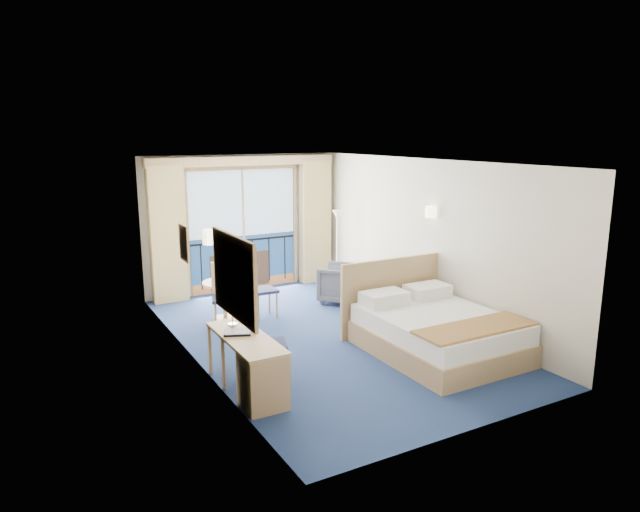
{
  "coord_description": "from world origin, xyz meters",
  "views": [
    {
      "loc": [
        -4.12,
        -7.32,
        3.12
      ],
      "look_at": [
        0.07,
        0.2,
        1.25
      ],
      "focal_mm": 32.0,
      "sensor_mm": 36.0,
      "label": 1
    }
  ],
  "objects_px": {
    "bed": "(435,330)",
    "table_chair_a": "(259,286)",
    "desk_chair": "(263,339)",
    "armchair": "(341,283)",
    "desk": "(259,373)",
    "round_table": "(224,291)",
    "table_chair_b": "(226,291)",
    "nightstand": "(407,301)",
    "floor_lamp": "(337,230)"
  },
  "relations": [
    {
      "from": "desk",
      "to": "table_chair_a",
      "type": "xyz_separation_m",
      "value": [
        1.27,
        2.96,
        0.16
      ]
    },
    {
      "from": "armchair",
      "to": "desk_chair",
      "type": "relative_size",
      "value": 0.81
    },
    {
      "from": "bed",
      "to": "table_chair_a",
      "type": "bearing_deg",
      "value": 120.38
    },
    {
      "from": "bed",
      "to": "table_chair_b",
      "type": "height_order",
      "value": "bed"
    },
    {
      "from": "nightstand",
      "to": "table_chair_b",
      "type": "bearing_deg",
      "value": 160.74
    },
    {
      "from": "nightstand",
      "to": "desk",
      "type": "bearing_deg",
      "value": -153.4
    },
    {
      "from": "armchair",
      "to": "floor_lamp",
      "type": "height_order",
      "value": "floor_lamp"
    },
    {
      "from": "bed",
      "to": "table_chair_a",
      "type": "distance_m",
      "value": 3.14
    },
    {
      "from": "desk_chair",
      "to": "table_chair_b",
      "type": "bearing_deg",
      "value": 10.55
    },
    {
      "from": "bed",
      "to": "armchair",
      "type": "xyz_separation_m",
      "value": [
        0.12,
        2.8,
        0.02
      ]
    },
    {
      "from": "bed",
      "to": "desk",
      "type": "distance_m",
      "value": 2.86
    },
    {
      "from": "bed",
      "to": "desk_chair",
      "type": "height_order",
      "value": "bed"
    },
    {
      "from": "armchair",
      "to": "table_chair_b",
      "type": "height_order",
      "value": "table_chair_b"
    },
    {
      "from": "bed",
      "to": "desk_chair",
      "type": "xyz_separation_m",
      "value": [
        -2.53,
        0.34,
        0.21
      ]
    },
    {
      "from": "round_table",
      "to": "bed",
      "type": "bearing_deg",
      "value": -53.72
    },
    {
      "from": "nightstand",
      "to": "floor_lamp",
      "type": "height_order",
      "value": "floor_lamp"
    },
    {
      "from": "table_chair_b",
      "to": "bed",
      "type": "bearing_deg",
      "value": -29.85
    },
    {
      "from": "armchair",
      "to": "bed",
      "type": "bearing_deg",
      "value": 43.78
    },
    {
      "from": "table_chair_a",
      "to": "desk",
      "type": "bearing_deg",
      "value": 158.95
    },
    {
      "from": "desk",
      "to": "nightstand",
      "type": "bearing_deg",
      "value": 26.6
    },
    {
      "from": "round_table",
      "to": "desk_chair",
      "type": "bearing_deg",
      "value": -98.95
    },
    {
      "from": "nightstand",
      "to": "table_chair_b",
      "type": "distance_m",
      "value": 3.08
    },
    {
      "from": "desk",
      "to": "bed",
      "type": "bearing_deg",
      "value": 5.23
    },
    {
      "from": "bed",
      "to": "nightstand",
      "type": "bearing_deg",
      "value": 66.46
    },
    {
      "from": "armchair",
      "to": "table_chair_b",
      "type": "relative_size",
      "value": 0.73
    },
    {
      "from": "desk",
      "to": "desk_chair",
      "type": "height_order",
      "value": "desk_chair"
    },
    {
      "from": "bed",
      "to": "round_table",
      "type": "distance_m",
      "value": 3.6
    },
    {
      "from": "desk_chair",
      "to": "table_chair_a",
      "type": "distance_m",
      "value": 2.54
    },
    {
      "from": "bed",
      "to": "desk",
      "type": "bearing_deg",
      "value": -174.77
    },
    {
      "from": "desk_chair",
      "to": "table_chair_a",
      "type": "height_order",
      "value": "table_chair_a"
    },
    {
      "from": "floor_lamp",
      "to": "bed",
      "type": "bearing_deg",
      "value": -98.31
    },
    {
      "from": "desk",
      "to": "round_table",
      "type": "xyz_separation_m",
      "value": [
        0.72,
        3.16,
        0.11
      ]
    },
    {
      "from": "bed",
      "to": "desk",
      "type": "height_order",
      "value": "bed"
    },
    {
      "from": "round_table",
      "to": "table_chair_a",
      "type": "bearing_deg",
      "value": -20.22
    },
    {
      "from": "bed",
      "to": "desk_chair",
      "type": "distance_m",
      "value": 2.57
    },
    {
      "from": "floor_lamp",
      "to": "round_table",
      "type": "height_order",
      "value": "floor_lamp"
    },
    {
      "from": "bed",
      "to": "armchair",
      "type": "relative_size",
      "value": 2.88
    },
    {
      "from": "floor_lamp",
      "to": "table_chair_b",
      "type": "height_order",
      "value": "floor_lamp"
    },
    {
      "from": "desk_chair",
      "to": "table_chair_a",
      "type": "bearing_deg",
      "value": -3.73
    },
    {
      "from": "bed",
      "to": "table_chair_b",
      "type": "distance_m",
      "value": 3.37
    },
    {
      "from": "floor_lamp",
      "to": "desk",
      "type": "distance_m",
      "value": 5.24
    },
    {
      "from": "armchair",
      "to": "table_chair_a",
      "type": "height_order",
      "value": "table_chair_a"
    },
    {
      "from": "nightstand",
      "to": "desk_chair",
      "type": "height_order",
      "value": "desk_chair"
    },
    {
      "from": "nightstand",
      "to": "desk",
      "type": "height_order",
      "value": "desk"
    },
    {
      "from": "armchair",
      "to": "table_chair_a",
      "type": "xyz_separation_m",
      "value": [
        -1.71,
        -0.1,
        0.19
      ]
    },
    {
      "from": "bed",
      "to": "table_chair_b",
      "type": "bearing_deg",
      "value": 131.87
    },
    {
      "from": "floor_lamp",
      "to": "desk_chair",
      "type": "bearing_deg",
      "value": -132.84
    },
    {
      "from": "desk_chair",
      "to": "round_table",
      "type": "xyz_separation_m",
      "value": [
        0.4,
        2.56,
        -0.05
      ]
    },
    {
      "from": "armchair",
      "to": "round_table",
      "type": "relative_size",
      "value": 1.07
    },
    {
      "from": "bed",
      "to": "desk_chair",
      "type": "bearing_deg",
      "value": 172.29
    }
  ]
}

